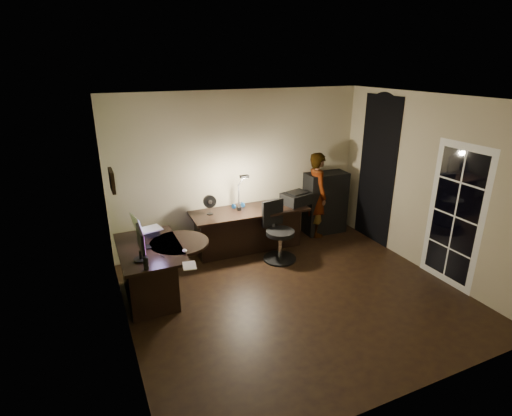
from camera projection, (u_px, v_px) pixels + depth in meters
name	position (u px, v px, depth m)	size (l,w,h in m)	color
floor	(296.00, 296.00, 5.65)	(4.50, 4.00, 0.01)	black
ceiling	(304.00, 99.00, 4.70)	(4.50, 4.00, 0.01)	silver
wall_back	(241.00, 170.00, 6.89)	(4.50, 0.01, 2.70)	#B7AB8A
wall_front	(416.00, 279.00, 3.46)	(4.50, 0.01, 2.70)	#B7AB8A
wall_left	(119.00, 236.00, 4.31)	(0.01, 4.00, 2.70)	#B7AB8A
wall_right	(429.00, 186.00, 6.05)	(0.01, 4.00, 2.70)	#B7AB8A
green_wall_overlay	(120.00, 236.00, 4.31)	(0.00, 4.00, 2.70)	#465A29
arched_doorway	(377.00, 171.00, 7.04)	(0.01, 0.90, 2.60)	black
french_door	(455.00, 216.00, 5.67)	(0.02, 0.92, 2.10)	white
framed_picture	(112.00, 181.00, 4.53)	(0.04, 0.30, 0.25)	black
desk_left	(152.00, 272.00, 5.51)	(0.82, 1.33, 0.77)	black
desk_right	(250.00, 230.00, 6.90)	(2.00, 0.70, 0.75)	black
cabinet	(325.00, 203.00, 7.59)	(0.78, 0.39, 1.18)	black
laptop_stand	(150.00, 233.00, 5.70)	(0.23, 0.19, 0.10)	silver
laptop	(148.00, 222.00, 5.64)	(0.35, 0.33, 0.24)	silver
monitor	(140.00, 249.00, 4.98)	(0.09, 0.45, 0.30)	black
mouse	(185.00, 251.00, 5.23)	(0.06, 0.09, 0.03)	silver
phone	(148.00, 247.00, 5.37)	(0.07, 0.14, 0.01)	black
pen	(162.00, 256.00, 5.12)	(0.01, 0.13, 0.01)	black
speaker	(146.00, 263.00, 4.78)	(0.06, 0.06, 0.16)	black
notepad	(189.00, 266.00, 4.87)	(0.16, 0.22, 0.01)	silver
desk_fan	(210.00, 205.00, 6.52)	(0.21, 0.12, 0.33)	black
headphones	(238.00, 205.00, 6.85)	(0.21, 0.09, 0.10)	#194D8F
printer	(297.00, 198.00, 7.03)	(0.48, 0.37, 0.21)	black
desk_lamp	(239.00, 190.00, 6.62)	(0.18, 0.33, 0.73)	black
office_chair	(280.00, 232.00, 6.52)	(0.55, 0.55, 0.99)	black
person	(317.00, 195.00, 7.40)	(0.57, 0.38, 1.59)	#D8A88C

